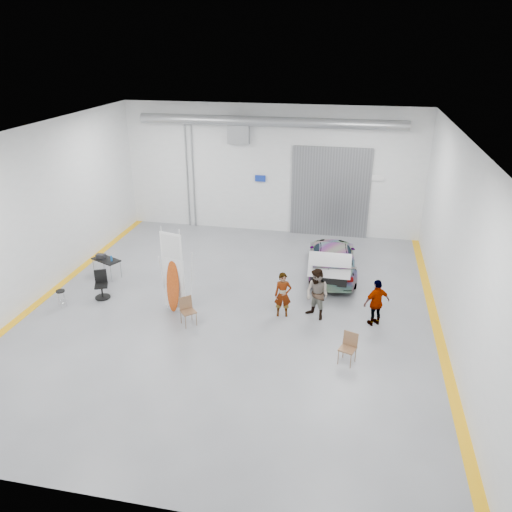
% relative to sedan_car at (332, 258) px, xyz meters
% --- Properties ---
extents(ground, '(16.00, 16.00, 0.00)m').
position_rel_sedan_car_xyz_m(ground, '(-3.23, -3.69, -0.65)').
color(ground, slate).
rests_on(ground, ground).
extents(room_shell, '(14.02, 16.18, 6.01)m').
position_rel_sedan_car_xyz_m(room_shell, '(-2.99, -1.47, 3.43)').
color(room_shell, silver).
rests_on(room_shell, ground).
extents(sedan_car, '(2.17, 4.61, 1.30)m').
position_rel_sedan_car_xyz_m(sedan_car, '(0.00, 0.00, 0.00)').
color(sedan_car, silver).
rests_on(sedan_car, ground).
extents(person_a, '(0.63, 0.48, 1.58)m').
position_rel_sedan_car_xyz_m(person_a, '(-1.42, -3.69, 0.14)').
color(person_a, '#815E46').
rests_on(person_a, ground).
extents(person_b, '(1.09, 1.04, 1.77)m').
position_rel_sedan_car_xyz_m(person_b, '(-0.30, -3.63, 0.24)').
color(person_b, '#476383').
rests_on(person_b, ground).
extents(person_c, '(1.00, 0.83, 1.62)m').
position_rel_sedan_car_xyz_m(person_c, '(1.63, -3.66, 0.16)').
color(person_c, olive).
rests_on(person_c, ground).
extents(surfboard_display, '(0.84, 0.38, 3.03)m').
position_rel_sedan_car_xyz_m(surfboard_display, '(-5.06, -4.09, 0.58)').
color(surfboard_display, white).
rests_on(surfboard_display, ground).
extents(folding_chair_near, '(0.61, 0.69, 0.93)m').
position_rel_sedan_car_xyz_m(folding_chair_near, '(-4.35, -4.87, -0.36)').
color(folding_chair_near, brown).
rests_on(folding_chair_near, ground).
extents(folding_chair_far, '(0.56, 0.59, 0.92)m').
position_rel_sedan_car_xyz_m(folding_chair_far, '(0.80, -6.00, -0.36)').
color(folding_chair_far, brown).
rests_on(folding_chair_far, ground).
extents(shop_stool, '(0.32, 0.32, 0.62)m').
position_rel_sedan_car_xyz_m(shop_stool, '(-9.08, -4.60, -0.34)').
color(shop_stool, black).
rests_on(shop_stool, ground).
extents(work_table, '(1.28, 1.00, 0.94)m').
position_rel_sedan_car_xyz_m(work_table, '(-8.71, -2.02, 0.07)').
color(work_table, gray).
rests_on(work_table, ground).
extents(office_chair, '(0.59, 0.62, 1.02)m').
position_rel_sedan_car_xyz_m(office_chair, '(-7.99, -3.69, -0.20)').
color(office_chair, black).
rests_on(office_chair, ground).
extents(trunk_lid, '(1.51, 0.92, 0.04)m').
position_rel_sedan_car_xyz_m(trunk_lid, '(0.00, -1.99, 0.67)').
color(trunk_lid, silver).
rests_on(trunk_lid, sedan_car).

